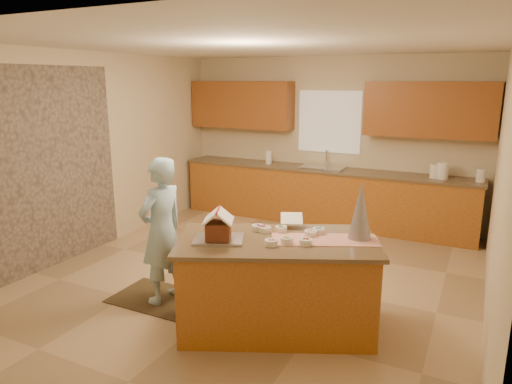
% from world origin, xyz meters
% --- Properties ---
extents(floor, '(5.50, 5.50, 0.00)m').
position_xyz_m(floor, '(0.00, 0.00, 0.00)').
color(floor, tan).
rests_on(floor, ground).
extents(ceiling, '(5.50, 5.50, 0.00)m').
position_xyz_m(ceiling, '(0.00, 0.00, 2.70)').
color(ceiling, silver).
rests_on(ceiling, floor).
extents(wall_back, '(5.50, 5.50, 0.00)m').
position_xyz_m(wall_back, '(0.00, 2.75, 1.35)').
color(wall_back, beige).
rests_on(wall_back, floor).
extents(wall_front, '(5.50, 5.50, 0.00)m').
position_xyz_m(wall_front, '(0.00, -2.75, 1.35)').
color(wall_front, beige).
rests_on(wall_front, floor).
extents(wall_left, '(5.50, 5.50, 0.00)m').
position_xyz_m(wall_left, '(-2.50, 0.00, 1.35)').
color(wall_left, beige).
rests_on(wall_left, floor).
extents(wall_right, '(5.50, 5.50, 0.00)m').
position_xyz_m(wall_right, '(2.50, 0.00, 1.35)').
color(wall_right, beige).
rests_on(wall_right, floor).
extents(stone_accent, '(0.00, 2.50, 2.50)m').
position_xyz_m(stone_accent, '(-2.48, -0.80, 1.25)').
color(stone_accent, gray).
rests_on(stone_accent, wall_left).
extents(window_curtain, '(1.05, 0.03, 1.00)m').
position_xyz_m(window_curtain, '(0.00, 2.72, 1.65)').
color(window_curtain, white).
rests_on(window_curtain, wall_back).
extents(back_counter_base, '(4.80, 0.60, 0.88)m').
position_xyz_m(back_counter_base, '(0.00, 2.45, 0.44)').
color(back_counter_base, '#A56B22').
rests_on(back_counter_base, floor).
extents(back_counter_top, '(4.85, 0.63, 0.04)m').
position_xyz_m(back_counter_top, '(0.00, 2.45, 0.90)').
color(back_counter_top, brown).
rests_on(back_counter_top, back_counter_base).
extents(upper_cabinet_left, '(1.85, 0.35, 0.80)m').
position_xyz_m(upper_cabinet_left, '(-1.55, 2.57, 1.90)').
color(upper_cabinet_left, '#9C5C21').
rests_on(upper_cabinet_left, wall_back).
extents(upper_cabinet_right, '(1.85, 0.35, 0.80)m').
position_xyz_m(upper_cabinet_right, '(1.55, 2.57, 1.90)').
color(upper_cabinet_right, '#9C5C21').
rests_on(upper_cabinet_right, wall_back).
extents(sink, '(0.70, 0.45, 0.12)m').
position_xyz_m(sink, '(0.00, 2.45, 0.89)').
color(sink, silver).
rests_on(sink, back_counter_top).
extents(faucet, '(0.03, 0.03, 0.28)m').
position_xyz_m(faucet, '(0.00, 2.63, 1.06)').
color(faucet, silver).
rests_on(faucet, back_counter_top).
extents(island_base, '(1.96, 1.52, 0.86)m').
position_xyz_m(island_base, '(0.71, -0.99, 0.43)').
color(island_base, '#A56B22').
rests_on(island_base, floor).
extents(island_top, '(2.06, 1.62, 0.04)m').
position_xyz_m(island_top, '(0.71, -0.99, 0.88)').
color(island_top, brown).
rests_on(island_top, island_base).
extents(table_runner, '(1.03, 0.72, 0.01)m').
position_xyz_m(table_runner, '(1.10, -0.81, 0.90)').
color(table_runner, red).
rests_on(table_runner, island_top).
extents(baking_tray, '(0.54, 0.49, 0.02)m').
position_xyz_m(baking_tray, '(0.24, -1.25, 0.91)').
color(baking_tray, silver).
rests_on(baking_tray, island_top).
extents(cookbook, '(0.26, 0.24, 0.09)m').
position_xyz_m(cookbook, '(0.69, -0.59, 0.98)').
color(cookbook, white).
rests_on(cookbook, island_top).
extents(tinsel_tree, '(0.28, 0.28, 0.54)m').
position_xyz_m(tinsel_tree, '(1.38, -0.63, 1.16)').
color(tinsel_tree, '#B7B6C3').
rests_on(tinsel_tree, island_top).
extents(rug, '(1.06, 0.69, 0.01)m').
position_xyz_m(rug, '(-0.65, -1.00, 0.01)').
color(rug, black).
rests_on(rug, floor).
extents(boy, '(0.46, 0.62, 1.56)m').
position_xyz_m(boy, '(-0.60, -1.00, 0.79)').
color(boy, '#A3CFE8').
rests_on(boy, rug).
extents(canister_a, '(0.15, 0.15, 0.20)m').
position_xyz_m(canister_a, '(1.72, 2.45, 1.02)').
color(canister_a, white).
rests_on(canister_a, back_counter_top).
extents(canister_b, '(0.17, 0.17, 0.24)m').
position_xyz_m(canister_b, '(1.82, 2.45, 1.04)').
color(canister_b, white).
rests_on(canister_b, back_counter_top).
extents(canister_c, '(0.13, 0.13, 0.19)m').
position_xyz_m(canister_c, '(2.33, 2.45, 1.01)').
color(canister_c, white).
rests_on(canister_c, back_counter_top).
extents(paper_towel, '(0.10, 0.10, 0.22)m').
position_xyz_m(paper_towel, '(-0.97, 2.45, 1.03)').
color(paper_towel, white).
rests_on(paper_towel, back_counter_top).
extents(gingerbread_house, '(0.35, 0.36, 0.27)m').
position_xyz_m(gingerbread_house, '(0.24, -1.25, 1.02)').
color(gingerbread_house, brown).
rests_on(gingerbread_house, baking_tray).
extents(candy_bowls, '(0.68, 0.61, 0.05)m').
position_xyz_m(candy_bowls, '(0.76, -0.89, 0.92)').
color(candy_bowls, '#A7378D').
rests_on(candy_bowls, island_top).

